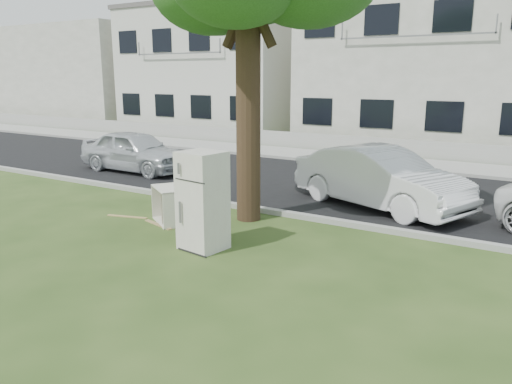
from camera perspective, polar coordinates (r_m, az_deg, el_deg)
The scene contains 16 objects.
ground at distance 9.71m, azimuth -4.56°, elevation -5.96°, with size 120.00×120.00×0.00m, color #283F16.
road at distance 14.80m, azimuth 9.22°, elevation 0.61°, with size 120.00×7.00×0.01m, color black.
kerb_near at distance 11.69m, azimuth 2.52°, elevation -2.62°, with size 120.00×0.18×0.12m, color gray.
kerb_far at distance 18.08m, azimuth 13.54°, elevation 2.67°, with size 120.00×0.18×0.12m, color gray.
sidewalk at distance 19.44m, azimuth 14.89°, elevation 3.32°, with size 120.00×2.80×0.01m, color gray.
low_wall at distance 20.91m, azimuth 16.23°, elevation 4.86°, with size 120.00×0.15×0.70m, color gray.
townhouse_left at distance 30.40m, azimuth -3.57°, elevation 13.78°, with size 10.20×8.16×7.04m.
townhouse_center at distance 25.49m, azimuth 19.79°, elevation 13.63°, with size 11.22×8.16×7.44m.
filler_left at distance 40.42m, azimuth -20.01°, elevation 12.41°, with size 16.00×9.00×6.40m, color beige.
fridge at distance 9.26m, azimuth -6.12°, elevation -1.02°, with size 0.76×0.70×1.84m, color beige.
cabinet at distance 11.16m, azimuth -9.66°, elevation -1.46°, with size 1.01×0.63×0.79m, color beige.
plank_a at distance 11.87m, azimuth -14.52°, elevation -2.74°, with size 1.00×0.08×0.02m, color #A88B51.
plank_b at distance 11.09m, azimuth -11.12°, elevation -3.68°, with size 0.96×0.10×0.02m, color #998050.
plank_c at distance 11.62m, azimuth -7.20°, elevation -2.75°, with size 0.79×0.09×0.02m, color tan.
car_center at distance 12.53m, azimuth 13.97°, elevation 1.57°, with size 1.57×4.51×1.49m, color silver.
car_left at distance 17.37m, azimuth -13.61°, elevation 4.58°, with size 1.65×4.10×1.40m, color silver.
Camera 1 is at (5.44, -7.40, 3.17)m, focal length 35.00 mm.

